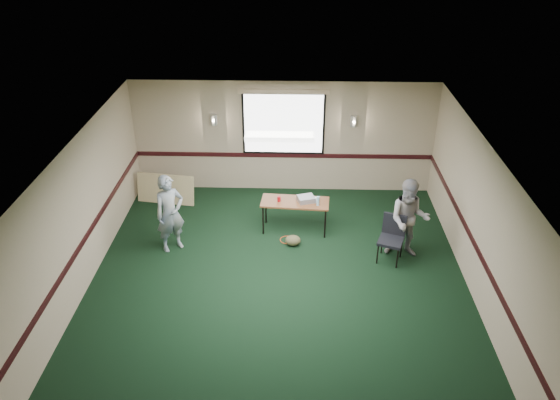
{
  "coord_description": "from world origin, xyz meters",
  "views": [
    {
      "loc": [
        0.28,
        -7.78,
        6.34
      ],
      "look_at": [
        0.0,
        1.3,
        1.2
      ],
      "focal_mm": 35.0,
      "sensor_mm": 36.0,
      "label": 1
    }
  ],
  "objects_px": {
    "projector": "(306,199)",
    "conference_chair": "(392,234)",
    "person_right": "(409,219)",
    "folding_table": "(295,203)",
    "person_left": "(170,213)"
  },
  "relations": [
    {
      "from": "projector",
      "to": "person_right",
      "type": "distance_m",
      "value": 2.15
    },
    {
      "from": "conference_chair",
      "to": "person_right",
      "type": "height_order",
      "value": "person_right"
    },
    {
      "from": "projector",
      "to": "conference_chair",
      "type": "height_order",
      "value": "conference_chair"
    },
    {
      "from": "folding_table",
      "to": "projector",
      "type": "distance_m",
      "value": 0.25
    },
    {
      "from": "person_right",
      "to": "person_left",
      "type": "bearing_deg",
      "value": -174.31
    },
    {
      "from": "person_left",
      "to": "folding_table",
      "type": "bearing_deg",
      "value": -19.68
    },
    {
      "from": "person_left",
      "to": "person_right",
      "type": "relative_size",
      "value": 0.99
    },
    {
      "from": "folding_table",
      "to": "conference_chair",
      "type": "relative_size",
      "value": 1.55
    },
    {
      "from": "folding_table",
      "to": "person_right",
      "type": "relative_size",
      "value": 0.88
    },
    {
      "from": "projector",
      "to": "person_right",
      "type": "height_order",
      "value": "person_right"
    },
    {
      "from": "conference_chair",
      "to": "person_right",
      "type": "xyz_separation_m",
      "value": [
        0.31,
        0.13,
        0.28
      ]
    },
    {
      "from": "projector",
      "to": "person_left",
      "type": "distance_m",
      "value": 2.8
    },
    {
      "from": "folding_table",
      "to": "projector",
      "type": "relative_size",
      "value": 4.33
    },
    {
      "from": "folding_table",
      "to": "conference_chair",
      "type": "xyz_separation_m",
      "value": [
        1.9,
        -0.97,
        -0.11
      ]
    },
    {
      "from": "folding_table",
      "to": "person_right",
      "type": "xyz_separation_m",
      "value": [
        2.21,
        -0.83,
        0.17
      ]
    }
  ]
}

